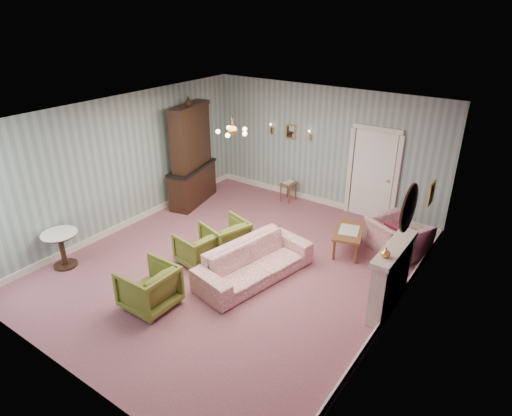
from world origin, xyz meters
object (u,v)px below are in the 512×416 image
Objects in this scene: olive_chair_b at (198,246)px; wingback_chair at (398,232)px; olive_chair_c at (225,236)px; olive_chair_a at (149,285)px; dresser at (191,153)px; sofa_chintz at (254,256)px; fireplace at (391,277)px; coffee_table at (348,241)px; pedestal_table at (62,250)px; side_table_black at (401,254)px.

wingback_chair is at bearing 140.34° from olive_chair_b.
olive_chair_a is at bearing 18.26° from olive_chair_c.
olive_chair_c is 0.31× the size of dresser.
wingback_chair is at bearing -25.85° from sofa_chintz.
dresser is (-2.28, 3.57, 0.89)m from olive_chair_a.
dresser is at bearing 166.53° from fireplace.
olive_chair_b is at bearing 112.00° from sofa_chintz.
fireplace reaches higher than coffee_table.
fireplace is at bearing -44.83° from coffee_table.
olive_chair_a is at bearing -145.15° from fireplace.
dresser reaches higher than olive_chair_a.
dresser is at bearing 90.00° from pedestal_table.
side_table_black is 6.40m from pedestal_table.
fireplace is at bearing 131.58° from wingback_chair.
wingback_chair is 0.76× the size of fireplace.
coffee_table is (1.98, 1.47, -0.16)m from olive_chair_c.
olive_chair_b is at bearing -148.28° from side_table_black.
coffee_table is at bearing -17.23° from sofa_chintz.
coffee_table is at bearing 142.62° from olive_chair_b.
olive_chair_a reaches higher than coffee_table.
pedestal_table is (-2.24, -2.14, -0.04)m from olive_chair_c.
olive_chair_a reaches higher than pedestal_table.
dresser is at bearing -106.81° from olive_chair_c.
wingback_chair reaches higher than pedestal_table.
olive_chair_a is 4.03m from coffee_table.
coffee_table is (-0.81, -0.54, -0.22)m from wingback_chair.
dresser is 3.63× the size of pedestal_table.
dresser is at bearing 179.44° from coffee_table.
coffee_table is at bearing 135.17° from fireplace.
olive_chair_c reaches higher than coffee_table.
dresser reaches higher than wingback_chair.
pedestal_table is at bearing -87.66° from olive_chair_a.
dresser is (-2.02, 2.09, 0.95)m from olive_chair_b.
olive_chair_c is at bearing -46.84° from dresser.
pedestal_table is at bearing -29.13° from olive_chair_c.
pedestal_table is (-5.30, -3.59, 0.03)m from side_table_black.
wingback_chair is at bearing 142.98° from olive_chair_c.
olive_chair_c is 0.76× the size of wingback_chair.
olive_chair_b is 0.51× the size of fireplace.
wingback_chair is 1.48× the size of pedestal_table.
olive_chair_b reaches higher than side_table_black.
coffee_table is 5.56m from pedestal_table.
fireplace is 1.30m from side_table_black.
olive_chair_b is at bearing -58.85° from dresser.
side_table_black is at bearing 132.58° from olive_chair_c.
sofa_chintz is at bearing 151.52° from olive_chair_a.
sofa_chintz is 2.38m from fireplace.
side_table_black is (-0.21, 1.26, -0.25)m from fireplace.
sofa_chintz reaches higher than olive_chair_c.
olive_chair_c is (0.22, 0.58, 0.04)m from olive_chair_b.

